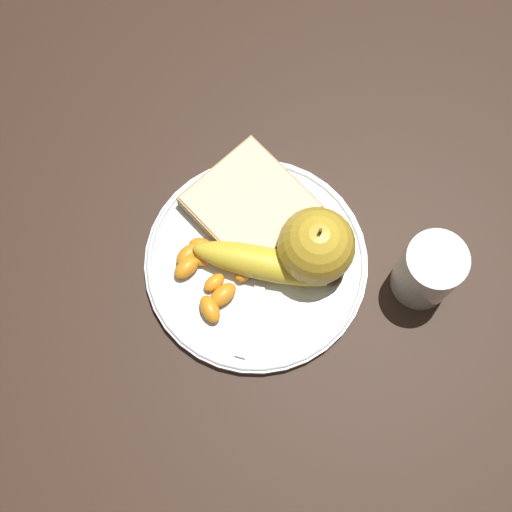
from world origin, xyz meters
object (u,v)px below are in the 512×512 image
object	(u,v)px
juice_glass	(428,272)
banana	(267,264)
apple	(316,246)
fork	(264,271)
jam_packet	(304,216)
plate	(256,262)
bread_slice	(250,205)

from	to	relation	value
juice_glass	banana	bearing A→B (deg)	-142.87
apple	fork	xyz separation A→B (m)	(-0.03, -0.05, -0.04)
juice_glass	banana	world-z (taller)	juice_glass
apple	jam_packet	size ratio (longest dim) A/B	2.09
apple	jam_packet	bearing A→B (deg)	144.16
plate	banana	bearing A→B (deg)	6.95
banana	jam_packet	xyz separation A→B (m)	(-0.01, 0.07, -0.01)
fork	banana	bearing A→B (deg)	-30.55
juice_glass	jam_packet	world-z (taller)	juice_glass
fork	jam_packet	distance (m)	0.08
bread_slice	banana	bearing A→B (deg)	-33.94
bread_slice	jam_packet	world-z (taller)	same
juice_glass	jam_packet	xyz separation A→B (m)	(-0.14, -0.03, -0.02)
plate	jam_packet	world-z (taller)	jam_packet
juice_glass	fork	distance (m)	0.18
plate	juice_glass	xyz separation A→B (m)	(0.15, 0.11, 0.03)
apple	banana	size ratio (longest dim) A/B	0.58
banana	jam_packet	bearing A→B (deg)	95.66
juice_glass	apple	world-z (taller)	apple
juice_glass	bread_slice	bearing A→B (deg)	-162.53
banana	bread_slice	world-z (taller)	banana
plate	fork	size ratio (longest dim) A/B	1.55
juice_glass	banana	size ratio (longest dim) A/B	0.57
jam_packet	apple	bearing A→B (deg)	-35.84
banana	bread_slice	size ratio (longest dim) A/B	1.22
apple	banana	bearing A→B (deg)	-124.81
bread_slice	jam_packet	distance (m)	0.06
fork	jam_packet	bearing A→B (deg)	-20.77
apple	plate	bearing A→B (deg)	-134.73
apple	fork	size ratio (longest dim) A/B	0.58
juice_glass	jam_packet	bearing A→B (deg)	-167.32
plate	apple	xyz separation A→B (m)	(0.05, 0.05, 0.05)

